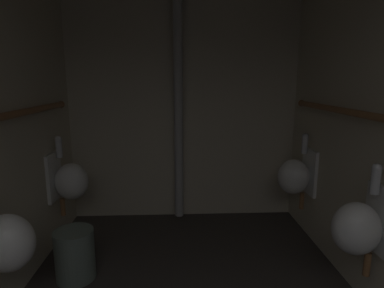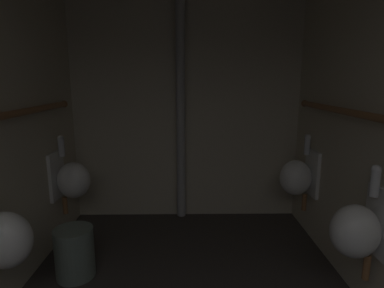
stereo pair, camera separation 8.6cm
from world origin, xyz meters
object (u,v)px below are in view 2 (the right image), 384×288
urinal_left_mid (2,238)px  urinal_right_far (298,177)px  urinal_left_far (71,179)px  waste_bin (75,253)px  standpipe_back_wall (181,112)px  urinal_right_mid (359,229)px

urinal_left_mid → urinal_right_far: bearing=28.8°
urinal_left_far → waste_bin: 0.74m
urinal_left_mid → waste_bin: (0.20, 0.54, -0.41)m
urinal_left_mid → urinal_left_far: size_ratio=1.00×
standpipe_back_wall → waste_bin: size_ratio=5.85×
urinal_left_far → urinal_right_mid: 2.39m
urinal_left_far → urinal_right_far: (2.14, 0.05, 0.00)m
urinal_left_mid → urinal_right_mid: same height
urinal_right_far → waste_bin: 2.08m
urinal_right_mid → waste_bin: (-1.94, 0.46, -0.41)m
standpipe_back_wall → urinal_right_mid: bearing=-53.8°
urinal_right_mid → urinal_right_far: 1.10m
urinal_right_far → standpipe_back_wall: 1.34m
urinal_left_mid → waste_bin: bearing=69.4°
urinal_right_mid → standpipe_back_wall: 1.99m
urinal_left_far → urinal_right_far: size_ratio=1.00×
urinal_left_far → standpipe_back_wall: standpipe_back_wall is taller
urinal_right_far → waste_bin: (-1.94, -0.63, -0.41)m
standpipe_back_wall → urinal_right_far: bearing=-21.4°
waste_bin → urinal_left_far: bearing=109.3°
urinal_left_far → urinal_left_mid: bearing=-90.0°
urinal_left_mid → urinal_left_far: bearing=90.0°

